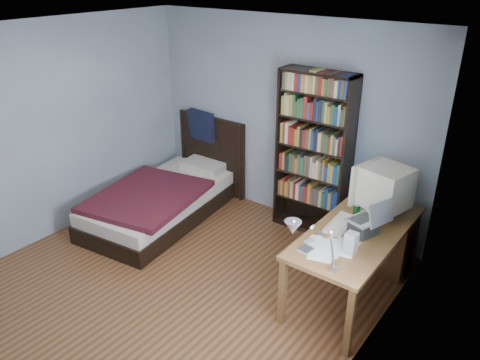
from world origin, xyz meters
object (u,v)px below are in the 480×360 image
at_px(bookshelf, 313,155).
at_px(bed, 166,197).
at_px(desk_lamp, 300,232).
at_px(crt_monitor, 383,187).
at_px(laptop, 366,224).
at_px(keyboard, 340,224).
at_px(desk, 373,237).
at_px(soda_can, 357,210).
at_px(speaker, 351,243).

bearing_deg(bookshelf, bed, -154.03).
xyz_separation_m(desk_lamp, bed, (-2.63, 1.16, -0.99)).
xyz_separation_m(crt_monitor, laptop, (0.04, -0.46, -0.18)).
bearing_deg(keyboard, desk, 68.03).
bearing_deg(soda_can, desk, 57.15).
bearing_deg(speaker, desk_lamp, -96.95).
height_order(desk, desk_lamp, desk_lamp).
height_order(desk, soda_can, soda_can).
bearing_deg(soda_can, speaker, -69.86).
bearing_deg(speaker, bookshelf, 132.57).
relative_size(speaker, soda_can, 1.78).
xyz_separation_m(soda_can, bed, (-2.50, -0.21, -0.53)).
height_order(crt_monitor, speaker, crt_monitor).
xyz_separation_m(keyboard, soda_can, (0.03, 0.28, 0.04)).
bearing_deg(bed, soda_can, 4.84).
relative_size(laptop, bookshelf, 0.19).
xyz_separation_m(crt_monitor, keyboard, (-0.21, -0.46, -0.27)).
height_order(keyboard, bed, bed).
distance_m(keyboard, speaker, 0.47).
relative_size(keyboard, soda_can, 4.01).
bearing_deg(bed, keyboard, -1.67).
height_order(crt_monitor, bookshelf, bookshelf).
height_order(crt_monitor, bed, crt_monitor).
height_order(desk, keyboard, keyboard).
bearing_deg(laptop, bed, 178.47).
distance_m(desk, speaker, 0.97).
height_order(crt_monitor, keyboard, crt_monitor).
height_order(crt_monitor, soda_can, crt_monitor).
bearing_deg(speaker, keyboard, 128.38).
distance_m(keyboard, bed, 2.51).
height_order(laptop, bookshelf, bookshelf).
bearing_deg(desk_lamp, bookshelf, 116.04).
relative_size(desk_lamp, speaker, 3.22).
bearing_deg(bookshelf, desk_lamp, -63.96).
bearing_deg(bed, desk_lamp, -23.77).
relative_size(desk, desk_lamp, 2.63).
relative_size(keyboard, bookshelf, 0.23).
height_order(desk, bookshelf, bookshelf).
distance_m(desk_lamp, soda_can, 1.45).
xyz_separation_m(keyboard, speaker, (0.28, -0.38, 0.08)).
relative_size(desk_lamp, bed, 0.28).
bearing_deg(speaker, laptop, 95.81).
bearing_deg(crt_monitor, desk_lamp, -91.63).
distance_m(desk, soda_can, 0.44).
relative_size(laptop, bed, 0.16).
xyz_separation_m(desk, desk_lamp, (-0.01, -1.58, 0.82)).
relative_size(desk, keyboard, 3.75).
bearing_deg(bed, speaker, -9.27).
bearing_deg(bed, laptop, -1.53).
height_order(laptop, bed, bed).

